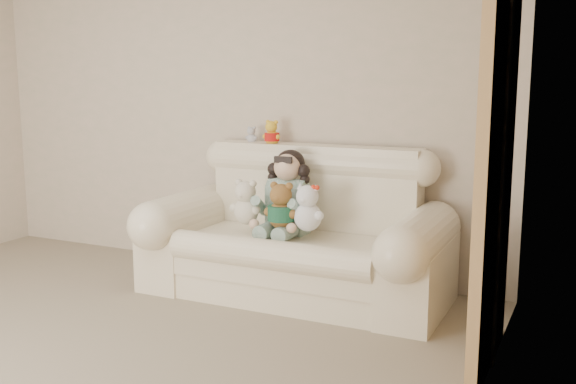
{
  "coord_description": "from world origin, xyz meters",
  "views": [
    {
      "loc": [
        2.71,
        -2.08,
        1.51
      ],
      "look_at": [
        0.81,
        1.9,
        0.75
      ],
      "focal_mm": 41.6,
      "sensor_mm": 36.0,
      "label": 1
    }
  ],
  "objects_px": {
    "sofa": "(294,223)",
    "brown_teddy": "(282,201)",
    "cream_teddy": "(246,198)",
    "white_cat": "(308,203)",
    "seated_child": "(288,191)"
  },
  "relations": [
    {
      "from": "sofa",
      "to": "cream_teddy",
      "type": "height_order",
      "value": "sofa"
    },
    {
      "from": "seated_child",
      "to": "white_cat",
      "type": "bearing_deg",
      "value": -34.92
    },
    {
      "from": "seated_child",
      "to": "brown_teddy",
      "type": "bearing_deg",
      "value": -73.73
    },
    {
      "from": "sofa",
      "to": "brown_teddy",
      "type": "bearing_deg",
      "value": -108.18
    },
    {
      "from": "sofa",
      "to": "brown_teddy",
      "type": "height_order",
      "value": "sofa"
    },
    {
      "from": "sofa",
      "to": "brown_teddy",
      "type": "relative_size",
      "value": 5.6
    },
    {
      "from": "sofa",
      "to": "white_cat",
      "type": "distance_m",
      "value": 0.25
    },
    {
      "from": "sofa",
      "to": "brown_teddy",
      "type": "distance_m",
      "value": 0.21
    },
    {
      "from": "brown_teddy",
      "to": "white_cat",
      "type": "height_order",
      "value": "same"
    },
    {
      "from": "seated_child",
      "to": "brown_teddy",
      "type": "distance_m",
      "value": 0.21
    },
    {
      "from": "white_cat",
      "to": "cream_teddy",
      "type": "distance_m",
      "value": 0.47
    },
    {
      "from": "white_cat",
      "to": "cream_teddy",
      "type": "bearing_deg",
      "value": 156.92
    },
    {
      "from": "sofa",
      "to": "cream_teddy",
      "type": "distance_m",
      "value": 0.38
    },
    {
      "from": "white_cat",
      "to": "cream_teddy",
      "type": "height_order",
      "value": "white_cat"
    },
    {
      "from": "brown_teddy",
      "to": "cream_teddy",
      "type": "xyz_separation_m",
      "value": [
        -0.29,
        0.02,
        -0.0
      ]
    }
  ]
}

